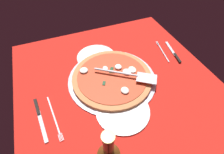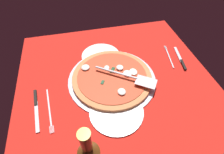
{
  "view_description": "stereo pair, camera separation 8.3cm",
  "coord_description": "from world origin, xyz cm",
  "px_view_note": "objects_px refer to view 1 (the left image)",
  "views": [
    {
      "loc": [
        -50.94,
        22.53,
        63.08
      ],
      "look_at": [
        1.23,
        1.77,
        1.97
      ],
      "focal_mm": 28.18,
      "sensor_mm": 36.0,
      "label": 1
    },
    {
      "loc": [
        -53.43,
        14.62,
        63.08
      ],
      "look_at": [
        1.23,
        1.77,
        1.97
      ],
      "focal_mm": 28.18,
      "sensor_mm": 36.0,
      "label": 2
    }
  ],
  "objects_px": {
    "dinner_plate_right": "(96,57)",
    "pizza": "(112,77)",
    "place_setting_far": "(47,117)",
    "place_setting_near": "(168,53)",
    "dinner_plate_left": "(123,110)",
    "pizza_server": "(129,75)"
  },
  "relations": [
    {
      "from": "dinner_plate_left",
      "to": "pizza",
      "type": "relative_size",
      "value": 0.59
    },
    {
      "from": "pizza",
      "to": "dinner_plate_right",
      "type": "bearing_deg",
      "value": 6.66
    },
    {
      "from": "dinner_plate_left",
      "to": "place_setting_near",
      "type": "height_order",
      "value": "place_setting_near"
    },
    {
      "from": "dinner_plate_right",
      "to": "place_setting_near",
      "type": "bearing_deg",
      "value": -106.43
    },
    {
      "from": "dinner_plate_right",
      "to": "place_setting_far",
      "type": "distance_m",
      "value": 0.4
    },
    {
      "from": "dinner_plate_right",
      "to": "pizza_server",
      "type": "xyz_separation_m",
      "value": [
        -0.22,
        -0.09,
        0.04
      ]
    },
    {
      "from": "place_setting_far",
      "to": "dinner_plate_left",
      "type": "bearing_deg",
      "value": 68.01
    },
    {
      "from": "dinner_plate_right",
      "to": "pizza",
      "type": "bearing_deg",
      "value": -173.34
    },
    {
      "from": "pizza_server",
      "to": "place_setting_far",
      "type": "height_order",
      "value": "pizza_server"
    },
    {
      "from": "dinner_plate_right",
      "to": "place_setting_far",
      "type": "height_order",
      "value": "place_setting_far"
    },
    {
      "from": "dinner_plate_right",
      "to": "pizza",
      "type": "xyz_separation_m",
      "value": [
        -0.18,
        -0.02,
        0.01
      ]
    },
    {
      "from": "place_setting_far",
      "to": "pizza",
      "type": "bearing_deg",
      "value": 100.4
    },
    {
      "from": "pizza_server",
      "to": "dinner_plate_left",
      "type": "bearing_deg",
      "value": -88.47
    },
    {
      "from": "pizza",
      "to": "pizza_server",
      "type": "bearing_deg",
      "value": -119.8
    },
    {
      "from": "dinner_plate_right",
      "to": "place_setting_far",
      "type": "relative_size",
      "value": 0.91
    },
    {
      "from": "pizza",
      "to": "place_setting_near",
      "type": "height_order",
      "value": "pizza"
    },
    {
      "from": "pizza",
      "to": "dinner_plate_left",
      "type": "bearing_deg",
      "value": 172.37
    },
    {
      "from": "dinner_plate_right",
      "to": "pizza",
      "type": "height_order",
      "value": "pizza"
    },
    {
      "from": "pizza_server",
      "to": "place_setting_far",
      "type": "relative_size",
      "value": 1.15
    },
    {
      "from": "pizza",
      "to": "place_setting_far",
      "type": "relative_size",
      "value": 1.65
    },
    {
      "from": "dinner_plate_left",
      "to": "dinner_plate_right",
      "type": "xyz_separation_m",
      "value": [
        0.36,
        -0.0,
        0.0
      ]
    },
    {
      "from": "place_setting_near",
      "to": "dinner_plate_right",
      "type": "bearing_deg",
      "value": 84.34
    }
  ]
}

